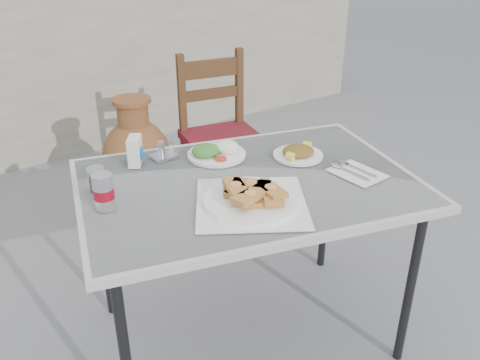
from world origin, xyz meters
TOP-DOWN VIEW (x-y plane):
  - ground at (0.00, 0.00)m, footprint 80.00×80.00m
  - cafe_table at (0.01, -0.03)m, footprint 1.49×1.19m
  - pide_plate at (-0.09, -0.19)m, footprint 0.54×0.54m
  - salad_rice_plate at (0.03, 0.23)m, footprint 0.25×0.25m
  - salad_chopped_plate at (0.32, 0.03)m, footprint 0.21×0.21m
  - soda_can at (-0.53, 0.08)m, footprint 0.07×0.07m
  - cola_glass at (-0.50, 0.22)m, footprint 0.07×0.07m
  - napkin_holder at (-0.29, 0.36)m, footprint 0.09×0.11m
  - condiment_caddy at (-0.16, 0.34)m, footprint 0.11×0.09m
  - cutlery_napkin at (0.40, -0.22)m, footprint 0.17×0.22m
  - chair at (0.54, 0.99)m, footprint 0.52×0.52m
  - terracotta_urn at (0.09, 1.25)m, footprint 0.44×0.44m
  - back_wall at (0.00, 2.50)m, footprint 6.00×0.25m

SIDE VIEW (x-z plane):
  - ground at x=0.00m, z-range 0.00..0.00m
  - terracotta_urn at x=0.09m, z-range -0.03..0.74m
  - chair at x=0.54m, z-range 0.02..1.02m
  - back_wall at x=0.00m, z-range 0.00..1.20m
  - cafe_table at x=0.01m, z-range 0.34..1.13m
  - cutlery_napkin at x=0.40m, z-range 0.79..0.81m
  - salad_chopped_plate at x=0.32m, z-range 0.79..0.83m
  - salad_rice_plate at x=0.03m, z-range 0.78..0.85m
  - condiment_caddy at x=-0.16m, z-range 0.78..0.86m
  - pide_plate at x=-0.09m, z-range 0.79..0.87m
  - cola_glass at x=-0.50m, z-range 0.79..0.88m
  - napkin_holder at x=-0.29m, z-range 0.79..0.91m
  - soda_can at x=-0.53m, z-range 0.79..0.92m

